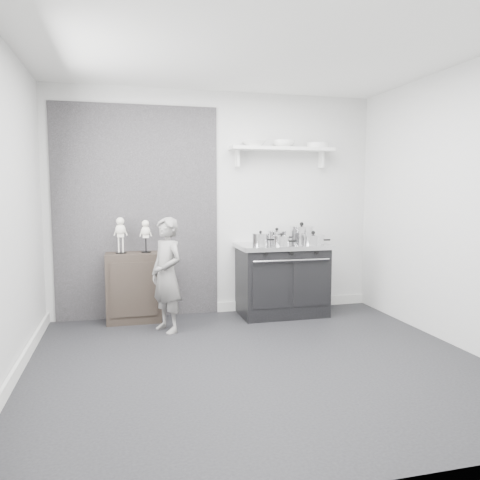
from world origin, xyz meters
The scene contains 16 objects.
ground centered at (0.00, 0.00, 0.00)m, with size 4.00×4.00×0.00m, color black.
room_shell centered at (-0.09, 0.15, 1.64)m, with size 4.02×3.62×2.71m.
wall_shelf centered at (0.80, 1.68, 2.01)m, with size 1.30×0.26×0.24m.
stove centered at (0.74, 1.48, 0.44)m, with size 1.09×0.68×0.87m.
side_cabinet centered at (-1.02, 1.61, 0.40)m, with size 0.62×0.36×0.80m, color black.
child centered at (-0.68, 1.12, 0.62)m, with size 0.45×0.29×1.23m, color slate.
pot_front_left centered at (0.45, 1.40, 0.94)m, with size 0.29×0.20×0.17m.
pot_back_left centered at (0.71, 1.59, 0.95)m, with size 0.32×0.23×0.19m.
pot_back_right centered at (1.03, 1.57, 0.97)m, with size 0.37×0.29×0.25m.
pot_front_right centered at (1.07, 1.30, 0.93)m, with size 0.35×0.27×0.17m.
pot_front_center centered at (0.67, 1.29, 0.93)m, with size 0.28×0.20×0.15m.
skeleton_full centered at (-1.15, 1.61, 1.04)m, with size 0.13×0.09×0.47m, color silver, non-canonical shape.
skeleton_torso centered at (-0.87, 1.61, 1.02)m, with size 0.12×0.08×0.43m, color silver, non-canonical shape.
bowl_large centered at (0.44, 1.67, 2.07)m, with size 0.28×0.28×0.07m, color white.
bowl_small centered at (0.82, 1.67, 2.08)m, with size 0.26×0.26×0.08m, color white.
plate_stack centered at (1.26, 1.67, 2.07)m, with size 0.28×0.28×0.06m, color silver.
Camera 1 is at (-1.12, -3.84, 1.51)m, focal length 35.00 mm.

